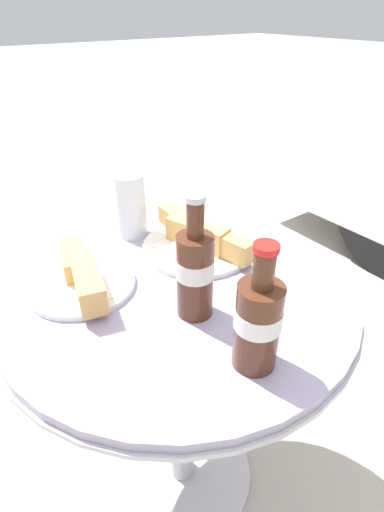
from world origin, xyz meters
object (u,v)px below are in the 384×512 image
Objects in this scene: cola_bottle_left at (195,271)px; drinking_glass at (131,208)px; lunch_plate_near at (199,240)px; lunch_plate_far at (82,278)px; cola_bottle_right at (258,321)px; bistro_table at (179,341)px.

drinking_glass is at bearing 170.80° from cola_bottle_left.
lunch_plate_near is 1.21× the size of lunch_plate_far.
lunch_plate_near is (0.15, 0.09, -0.05)m from drinking_glass.
cola_bottle_left is 0.97× the size of lunch_plate_far.
cola_bottle_right is 0.90× the size of lunch_plate_far.
bistro_table is at bearing -6.27° from drinking_glass.
drinking_glass is 0.64× the size of lunch_plate_far.
lunch_plate_far is at bearing -54.71° from drinking_glass.
cola_bottle_left is (0.09, -0.03, 0.26)m from bistro_table.
lunch_plate_far is (0.13, -0.19, -0.05)m from drinking_glass.
lunch_plate_near is 0.28m from lunch_plate_far.
cola_bottle_right is 1.41× the size of drinking_glass.
bistro_table is 3.35× the size of cola_bottle_right.
lunch_plate_far is at bearing -144.65° from cola_bottle_left.
cola_bottle_left is at bearing 35.35° from lunch_plate_far.
bistro_table is at bearing 59.26° from lunch_plate_far.
drinking_glass is (-0.48, 0.05, -0.01)m from cola_bottle_right.
bistro_table is 3.02× the size of lunch_plate_far.
cola_bottle_left is at bearing -9.20° from drinking_glass.
lunch_plate_far is (-0.10, -0.16, 0.19)m from bistro_table.
drinking_glass reaches higher than lunch_plate_far.
cola_bottle_right is 0.36m from lunch_plate_near.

